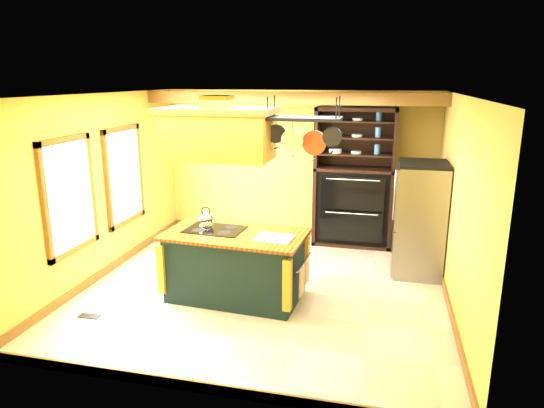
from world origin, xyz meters
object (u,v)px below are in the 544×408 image
at_px(hutch, 354,193).
at_px(pot_rack, 304,126).
at_px(range_hood, 218,132).
at_px(kitchen_island, 235,265).
at_px(refrigerator, 419,222).

bearing_deg(hutch, pot_rack, -100.07).
distance_m(range_hood, hutch, 3.34).
bearing_deg(pot_rack, hutch, 79.93).
height_order(kitchen_island, refrigerator, refrigerator).
bearing_deg(kitchen_island, refrigerator, 35.22).
relative_size(kitchen_island, hutch, 0.79).
xyz_separation_m(pot_rack, hutch, (0.47, 2.64, -1.42)).
relative_size(kitchen_island, pot_rack, 2.02).
xyz_separation_m(pot_rack, refrigerator, (1.53, 1.47, -1.53)).
bearing_deg(kitchen_island, range_hood, -175.71).
height_order(range_hood, pot_rack, same).
height_order(range_hood, hutch, range_hood).
distance_m(range_hood, pot_rack, 1.11).
height_order(range_hood, refrigerator, range_hood).
xyz_separation_m(kitchen_island, range_hood, (-0.20, -0.00, 1.78)).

